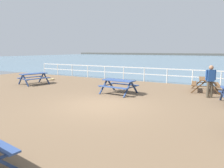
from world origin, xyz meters
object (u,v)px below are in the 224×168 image
Objects in this scene: picnic_table_mid_centre at (34,76)px; picnic_table_far_right at (119,83)px; visitor at (210,79)px; picnic_table_seaward at (205,82)px.

picnic_table_mid_centre and picnic_table_far_right have the same top height.
picnic_table_mid_centre is 1.10× the size of picnic_table_far_right.
visitor is at bearing -69.15° from picnic_table_mid_centre.
visitor reaches higher than picnic_table_mid_centre.
visitor is (4.55, 1.32, 0.36)m from picnic_table_far_right.
picnic_table_far_right is 0.97× the size of picnic_table_seaward.
visitor is (0.38, -1.70, 0.36)m from picnic_table_seaward.
picnic_table_seaward is (11.03, 2.92, 0.00)m from picnic_table_mid_centre.
visitor is at bearing -175.27° from picnic_table_seaward.
picnic_table_seaward is at bearing 41.35° from picnic_table_far_right.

